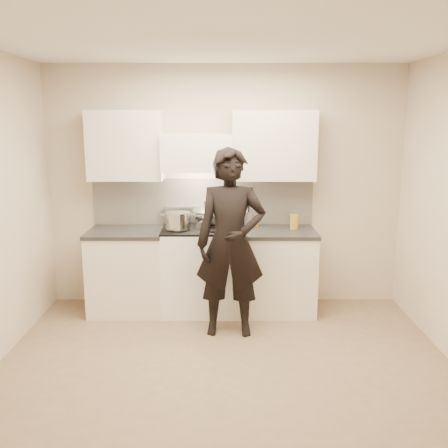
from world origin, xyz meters
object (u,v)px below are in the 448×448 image
object	(u,v)px
wok	(211,215)
utensil_crock	(248,218)
counter_right	(273,270)
person	(231,243)
stove	(198,269)

from	to	relation	value
wok	utensil_crock	distance (m)	0.42
wok	counter_right	bearing A→B (deg)	-8.54
wok	utensil_crock	bearing A→B (deg)	8.12
person	stove	bearing A→B (deg)	121.26
utensil_crock	person	distance (m)	0.79
stove	person	xyz separation A→B (m)	(0.35, -0.60, 0.45)
stove	wok	xyz separation A→B (m)	(0.15, 0.10, 0.60)
stove	utensil_crock	world-z (taller)	utensil_crock
wok	utensil_crock	xyz separation A→B (m)	(0.41, 0.06, -0.05)
counter_right	utensil_crock	world-z (taller)	utensil_crock
wok	utensil_crock	world-z (taller)	wok
stove	counter_right	xyz separation A→B (m)	(0.83, 0.00, -0.01)
stove	utensil_crock	size ratio (longest dim) A/B	2.94
wok	person	world-z (taller)	person
stove	utensil_crock	xyz separation A→B (m)	(0.56, 0.16, 0.55)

